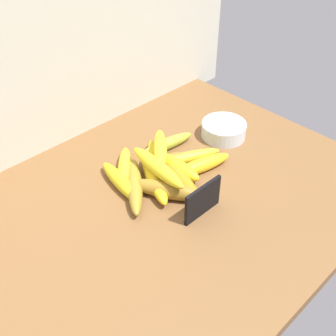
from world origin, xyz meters
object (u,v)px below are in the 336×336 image
at_px(fruit_bowl, 224,130).
at_px(banana_2, 135,185).
at_px(banana_11, 168,144).
at_px(banana_12, 160,149).
at_px(banana_3, 175,167).
at_px(banana_7, 167,190).
at_px(banana_9, 186,158).
at_px(banana_8, 154,178).
at_px(banana_6, 181,181).
at_px(chalkboard_sign, 202,201).
at_px(banana_10, 200,166).
at_px(banana_4, 155,161).
at_px(banana_1, 121,182).
at_px(banana_0, 172,159).
at_px(banana_5, 125,168).
at_px(banana_13, 157,167).

distance_m(fruit_bowl, banana_2, 0.34).
xyz_separation_m(banana_11, banana_12, (-0.06, -0.04, 0.04)).
relative_size(banana_3, banana_7, 0.84).
bearing_deg(banana_9, banana_8, -176.98).
height_order(banana_6, banana_8, same).
distance_m(chalkboard_sign, banana_10, 0.16).
xyz_separation_m(banana_4, banana_8, (-0.05, -0.05, 0.00)).
distance_m(banana_7, banana_8, 0.06).
bearing_deg(banana_9, banana_3, -167.20).
xyz_separation_m(banana_1, banana_9, (0.19, -0.04, -0.00)).
relative_size(chalkboard_sign, fruit_bowl, 0.87).
bearing_deg(banana_12, banana_8, -143.89).
bearing_deg(banana_8, banana_0, 16.68).
bearing_deg(banana_0, banana_5, 154.01).
bearing_deg(banana_6, banana_12, 76.18).
distance_m(banana_0, banana_7, 0.13).
height_order(banana_2, banana_4, banana_2).
height_order(banana_6, banana_9, banana_6).
relative_size(banana_5, banana_8, 0.89).
relative_size(banana_1, banana_4, 1.00).
xyz_separation_m(banana_5, banana_9, (0.15, -0.08, -0.00)).
relative_size(banana_3, banana_5, 0.88).
relative_size(banana_1, banana_13, 0.93).
relative_size(banana_0, banana_1, 0.87).
bearing_deg(banana_10, banana_8, 159.62).
height_order(banana_0, banana_11, same).
height_order(banana_1, banana_9, banana_1).
xyz_separation_m(banana_3, banana_11, (0.06, 0.09, -0.01)).
distance_m(banana_4, banana_13, 0.09).
bearing_deg(banana_9, banana_5, 152.00).
relative_size(banana_7, banana_13, 0.95).
relative_size(banana_5, banana_10, 0.98).
xyz_separation_m(banana_6, banana_11, (0.09, 0.14, -0.00)).
distance_m(banana_7, banana_11, 0.20).
relative_size(banana_9, banana_11, 1.19).
xyz_separation_m(banana_1, banana_5, (0.04, 0.04, -0.00)).
relative_size(banana_0, banana_9, 0.81).
distance_m(banana_3, banana_6, 0.06).
bearing_deg(chalkboard_sign, banana_3, 67.68).
distance_m(banana_6, banana_8, 0.07).
bearing_deg(fruit_bowl, banana_3, -174.13).
relative_size(fruit_bowl, banana_2, 0.62).
bearing_deg(banana_9, fruit_bowl, 3.77).
distance_m(banana_0, banana_8, 0.09).
height_order(banana_3, banana_11, banana_3).
distance_m(banana_5, banana_10, 0.19).
relative_size(banana_6, banana_11, 1.24).
distance_m(banana_11, banana_12, 0.08).
xyz_separation_m(banana_3, banana_10, (0.05, -0.04, -0.00)).
xyz_separation_m(fruit_bowl, banana_1, (-0.35, 0.03, -0.00)).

